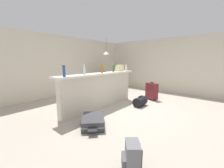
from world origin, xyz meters
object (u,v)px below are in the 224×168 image
at_px(bottle_amber, 102,69).
at_px(backpack_grey, 132,158).
at_px(duffel_bag_black, 140,101).
at_px(suitcase_flat_charcoal, 93,121).
at_px(bottle_blue, 64,71).
at_px(pendant_lamp, 106,53).
at_px(grocery_bag, 120,68).
at_px(bottle_white, 126,68).
at_px(suitcase_upright_maroon, 152,91).
at_px(dining_chair_near_partition, 116,82).
at_px(bottle_clear, 84,70).
at_px(dining_chair_far_side, 101,79).
at_px(bottle_green, 113,68).
at_px(dining_table, 108,78).

distance_m(bottle_amber, backpack_grey, 2.82).
xyz_separation_m(bottle_amber, duffel_bag_black, (0.92, -0.83, -1.08)).
bearing_deg(suitcase_flat_charcoal, backpack_grey, -111.68).
distance_m(bottle_blue, pendant_lamp, 3.60).
xyz_separation_m(grocery_bag, backpack_grey, (-2.58, -2.20, -1.01)).
bearing_deg(pendant_lamp, bottle_white, -112.89).
xyz_separation_m(bottle_blue, suitcase_flat_charcoal, (0.24, -0.72, -1.12)).
bearing_deg(suitcase_upright_maroon, bottle_white, 133.15).
relative_size(bottle_amber, dining_chair_near_partition, 0.29).
height_order(bottle_white, backpack_grey, bottle_white).
xyz_separation_m(bottle_blue, pendant_lamp, (3.17, 1.60, 0.60)).
bearing_deg(bottle_clear, suitcase_upright_maroon, -18.04).
bearing_deg(bottle_blue, dining_chair_far_side, 32.41).
relative_size(bottle_clear, dining_chair_far_side, 0.28).
height_order(dining_chair_near_partition, suitcase_upright_maroon, dining_chair_near_partition).
xyz_separation_m(bottle_clear, backpack_grey, (-0.94, -2.15, -1.03)).
height_order(bottle_green, bottle_white, bottle_white).
xyz_separation_m(bottle_clear, suitcase_upright_maroon, (2.52, -0.82, -0.90)).
height_order(bottle_green, suitcase_flat_charcoal, bottle_green).
relative_size(bottle_amber, suitcase_flat_charcoal, 0.32).
relative_size(bottle_blue, suitcase_upright_maroon, 0.40).
xyz_separation_m(grocery_bag, pendant_lamp, (0.90, 1.51, 0.62)).
relative_size(bottle_green, dining_chair_near_partition, 0.24).
bearing_deg(suitcase_flat_charcoal, bottle_white, 16.89).
bearing_deg(suitcase_flat_charcoal, bottle_blue, 108.57).
relative_size(bottle_blue, dining_chair_near_partition, 0.29).
relative_size(bottle_green, dining_chair_far_side, 0.24).
relative_size(bottle_clear, dining_table, 0.24).
height_order(bottle_blue, duffel_bag_black, bottle_blue).
relative_size(backpack_grey, duffel_bag_black, 0.87).
relative_size(bottle_blue, suitcase_flat_charcoal, 0.32).
relative_size(dining_chair_far_side, suitcase_upright_maroon, 1.39).
bearing_deg(duffel_bag_black, bottle_white, 70.00).
relative_size(bottle_clear, duffel_bag_black, 0.55).
height_order(bottle_clear, grocery_bag, bottle_clear).
height_order(dining_chair_far_side, backpack_grey, dining_chair_far_side).
bearing_deg(bottle_white, dining_chair_far_side, 70.08).
distance_m(dining_chair_near_partition, backpack_grey, 4.62).
relative_size(bottle_blue, bottle_amber, 1.00).
bearing_deg(backpack_grey, bottle_green, 44.81).
bearing_deg(bottle_blue, dining_chair_near_partition, 17.17).
bearing_deg(bottle_green, backpack_grey, -135.19).
height_order(bottle_amber, duffel_bag_black, bottle_amber).
distance_m(grocery_bag, suitcase_flat_charcoal, 2.45).
height_order(pendant_lamp, suitcase_upright_maroon, pendant_lamp).
bearing_deg(pendant_lamp, bottle_amber, -139.90).
distance_m(bottle_amber, bottle_green, 0.57).
relative_size(dining_chair_near_partition, backpack_grey, 2.21).
height_order(bottle_clear, pendant_lamp, pendant_lamp).
distance_m(pendant_lamp, backpack_grey, 5.33).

